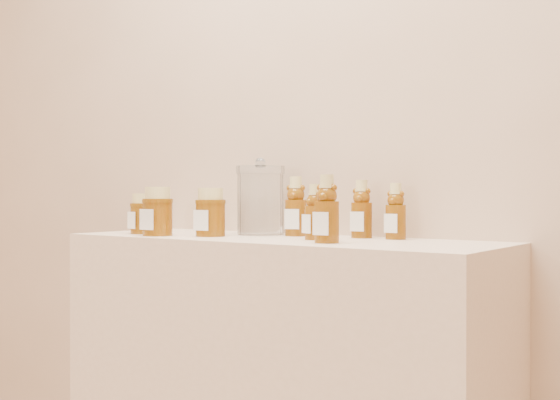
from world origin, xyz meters
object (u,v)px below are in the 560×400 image
Objects in this scene: glass_canister at (260,197)px; bear_bottle_back_left at (296,202)px; bear_bottle_front_left at (315,208)px; honey_jar_left at (143,214)px.

bear_bottle_back_left is at bearing 5.09° from glass_canister.
glass_canister reaches higher than bear_bottle_back_left.
honey_jar_left is at bearing -152.52° from bear_bottle_front_left.
bear_bottle_front_left is 1.36× the size of honey_jar_left.
glass_canister is (-0.12, -0.01, 0.01)m from bear_bottle_back_left.
bear_bottle_back_left is at bearing 162.09° from bear_bottle_front_left.
glass_canister is (0.31, 0.16, 0.05)m from honey_jar_left.
honey_jar_left is (-0.56, -0.07, -0.02)m from bear_bottle_front_left.
honey_jar_left is at bearing -172.08° from bear_bottle_back_left.
bear_bottle_back_left reaches higher than honey_jar_left.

